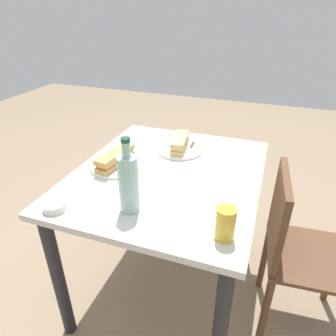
# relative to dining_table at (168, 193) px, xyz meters

# --- Properties ---
(ground_plane) EXTENTS (8.00, 8.00, 0.00)m
(ground_plane) POSITION_rel_dining_table_xyz_m (0.00, 0.00, -0.65)
(ground_plane) COLOR #8C755B
(dining_table) EXTENTS (1.03, 0.88, 0.78)m
(dining_table) POSITION_rel_dining_table_xyz_m (0.00, 0.00, 0.00)
(dining_table) COLOR beige
(dining_table) RESTS_ON ground
(chair_far) EXTENTS (0.43, 0.43, 0.87)m
(chair_far) POSITION_rel_dining_table_xyz_m (0.01, 0.64, -0.16)
(chair_far) COLOR brown
(chair_far) RESTS_ON ground
(plate_near) EXTENTS (0.26, 0.26, 0.01)m
(plate_near) POSITION_rel_dining_table_xyz_m (-0.24, -0.02, 0.13)
(plate_near) COLOR silver
(plate_near) RESTS_ON dining_table
(baguette_sandwich_near) EXTENTS (0.22, 0.10, 0.07)m
(baguette_sandwich_near) POSITION_rel_dining_table_xyz_m (-0.24, -0.02, 0.17)
(baguette_sandwich_near) COLOR #DBB77A
(baguette_sandwich_near) RESTS_ON plate_near
(knife_near) EXTENTS (0.18, 0.02, 0.01)m
(knife_near) POSITION_rel_dining_table_xyz_m (-0.26, 0.04, 0.14)
(knife_near) COLOR silver
(knife_near) RESTS_ON plate_near
(plate_far) EXTENTS (0.26, 0.26, 0.01)m
(plate_far) POSITION_rel_dining_table_xyz_m (0.04, -0.26, 0.13)
(plate_far) COLOR white
(plate_far) RESTS_ON dining_table
(baguette_sandwich_far) EXTENTS (0.25, 0.10, 0.07)m
(baguette_sandwich_far) POSITION_rel_dining_table_xyz_m (0.04, -0.26, 0.17)
(baguette_sandwich_far) COLOR tan
(baguette_sandwich_far) RESTS_ON plate_far
(knife_far) EXTENTS (0.18, 0.02, 0.01)m
(knife_far) POSITION_rel_dining_table_xyz_m (0.04, -0.20, 0.14)
(knife_far) COLOR silver
(knife_far) RESTS_ON plate_far
(water_bottle) EXTENTS (0.08, 0.08, 0.31)m
(water_bottle) POSITION_rel_dining_table_xyz_m (0.34, -0.04, 0.25)
(water_bottle) COLOR #99C6B7
(water_bottle) RESTS_ON dining_table
(beer_glass) EXTENTS (0.07, 0.07, 0.12)m
(beer_glass) POSITION_rel_dining_table_xyz_m (0.38, 0.34, 0.19)
(beer_glass) COLOR gold
(beer_glass) RESTS_ON dining_table
(olive_bowl) EXTENTS (0.09, 0.09, 0.03)m
(olive_bowl) POSITION_rel_dining_table_xyz_m (0.44, -0.32, 0.14)
(olive_bowl) COLOR silver
(olive_bowl) RESTS_ON dining_table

